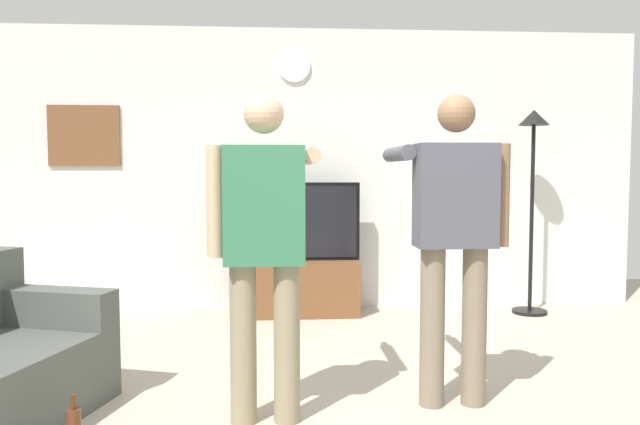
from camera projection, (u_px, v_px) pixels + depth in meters
back_wall at (313, 170)px, 6.00m from camera, size 6.40×0.10×2.70m
tv_stand at (296, 288)px, 5.71m from camera, size 1.17×0.44×0.51m
television at (295, 222)px, 5.72m from camera, size 1.20×0.07×0.73m
wall_clock at (294, 66)px, 5.86m from camera, size 0.31×0.03×0.31m
framed_picture at (84, 136)px, 5.77m from camera, size 0.66×0.04×0.57m
floor_lamp at (533, 169)px, 5.70m from camera, size 0.32×0.32×1.90m
person_standing_nearer_lamp at (265, 238)px, 3.23m from camera, size 0.60×0.78×1.74m
person_standing_nearer_couch at (454, 229)px, 3.47m from camera, size 0.62×0.78×1.76m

